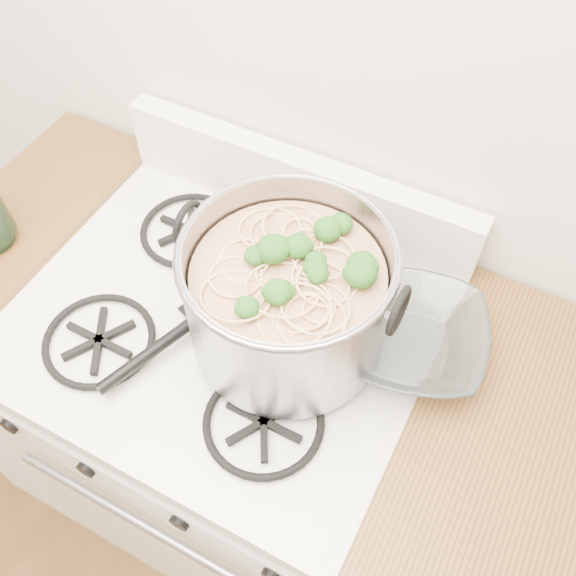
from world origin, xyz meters
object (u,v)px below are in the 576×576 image
at_px(stock_pot, 288,298).
at_px(glass_bowl, 410,342).
at_px(gas_range, 238,425).
at_px(spatula, 216,305).

relative_size(stock_pot, glass_bowl, 3.68).
height_order(gas_range, glass_bowl, glass_bowl).
distance_m(stock_pot, glass_bowl, 0.24).
height_order(gas_range, spatula, spatula).
bearing_deg(stock_pot, glass_bowl, 20.41).
distance_m(gas_range, spatula, 0.50).
height_order(gas_range, stock_pot, stock_pot).
relative_size(spatula, glass_bowl, 3.00).
xyz_separation_m(gas_range, spatula, (-0.01, 0.01, 0.50)).
xyz_separation_m(spatula, glass_bowl, (0.34, 0.09, 0.00)).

